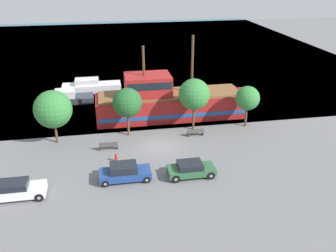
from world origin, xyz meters
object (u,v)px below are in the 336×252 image
moored_boat_dockside (68,98)px  parked_car_curb_rear (125,172)px  fire_hydrant (116,157)px  bench_promenade_east (108,146)px  pirate_ship (168,102)px  parked_car_curb_front (191,169)px  bench_promenade_west (196,132)px  parked_car_curb_mid (14,190)px  moored_boat_outer (91,87)px

moored_boat_dockside → parked_car_curb_rear: moored_boat_dockside is taller
moored_boat_dockside → fire_hydrant: bearing=-72.6°
fire_hydrant → bench_promenade_east: (-0.62, 2.40, 0.03)m
moored_boat_dockside → parked_car_curb_rear: (5.80, -20.10, 0.11)m
pirate_ship → parked_car_curb_rear: 14.29m
parked_car_curb_front → bench_promenade_west: bearing=72.9°
moored_boat_dockside → pirate_ship: bearing=-31.3°
pirate_ship → bench_promenade_east: bearing=-134.7°
parked_car_curb_rear → bench_promenade_west: parked_car_curb_rear is taller
parked_car_curb_front → parked_car_curb_mid: parked_car_curb_mid is taller
bench_promenade_east → fire_hydrant: bearing=-75.5°
pirate_ship → parked_car_curb_mid: (-14.54, -14.05, -1.16)m
pirate_ship → moored_boat_outer: 14.18m
parked_car_curb_mid → parked_car_curb_front: bearing=2.9°
fire_hydrant → parked_car_curb_mid: bearing=-151.1°
pirate_ship → moored_boat_dockside: size_ratio=2.92×
moored_boat_outer → fire_hydrant: bearing=-83.5°
pirate_ship → bench_promenade_east: size_ratio=10.17×
fire_hydrant → moored_boat_outer: bearing=96.5°
parked_car_curb_front → parked_car_curb_rear: 5.55m
parked_car_curb_mid → bench_promenade_east: bearing=42.7°
pirate_ship → parked_car_curb_mid: 20.25m
moored_boat_outer → fire_hydrant: 20.77m
parked_car_curb_front → parked_car_curb_mid: bearing=-177.1°
bench_promenade_east → parked_car_curb_rear: bearing=-78.5°
moored_boat_outer → bench_promenade_east: moored_boat_outer is taller
parked_car_curb_front → parked_car_curb_mid: 14.12m
parked_car_curb_mid → bench_promenade_west: 18.44m
bench_promenade_east → parked_car_curb_mid: bearing=-137.3°
moored_boat_dockside → parked_car_curb_front: (11.33, -20.51, 0.06)m
moored_boat_outer → parked_car_curb_mid: (-5.67, -25.05, 0.01)m
bench_promenade_west → pirate_ship: bearing=108.4°
moored_boat_dockside → parked_car_curb_mid: 21.40m
parked_car_curb_front → parked_car_curb_mid: (-14.10, -0.72, 0.06)m
fire_hydrant → bench_promenade_east: bench_promenade_east is taller
moored_boat_outer → parked_car_curb_mid: moored_boat_outer is taller
moored_boat_dockside → moored_boat_outer: size_ratio=0.78×
pirate_ship → moored_boat_dockside: (-11.78, 7.17, -1.28)m
parked_car_curb_rear → bench_promenade_east: parked_car_curb_rear is taller
parked_car_curb_mid → parked_car_curb_rear: size_ratio=1.12×
moored_boat_outer → bench_promenade_west: moored_boat_outer is taller
moored_boat_outer → bench_promenade_west: bearing=-57.2°
pirate_ship → parked_car_curb_rear: bearing=-114.8°
bench_promenade_east → parked_car_curb_front: bearing=-42.3°
parked_car_curb_rear → bench_promenade_east: (-1.16, 5.70, -0.27)m
pirate_ship → parked_car_curb_rear: size_ratio=4.29×
parked_car_curb_front → parked_car_curb_mid: size_ratio=0.84×
bench_promenade_west → moored_boat_outer: bearing=122.8°
pirate_ship → moored_boat_outer: bearing=128.9°
pirate_ship → parked_car_curb_mid: pirate_ship is taller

